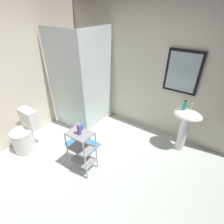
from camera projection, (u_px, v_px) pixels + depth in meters
The scene contains 11 objects.
ground_plane at pixel (92, 185), 2.57m from camera, with size 4.20×4.20×0.02m, color silver.
wall_back at pixel (151, 70), 3.18m from camera, with size 4.20×0.14×2.50m.
shower_stall at pixel (84, 103), 3.72m from camera, with size 0.92×0.92×2.00m.
pedestal_sink at pixel (186, 123), 2.90m from camera, with size 0.46×0.37×0.81m.
sink_faucet at pixel (191, 106), 2.84m from camera, with size 0.03×0.03×0.10m, color silver.
toilet at pixel (25, 135), 3.05m from camera, with size 0.37×0.49×0.76m.
storage_cart at pixel (82, 148), 2.59m from camera, with size 0.38×0.28×0.74m.
hand_soap_bottle at pixel (185, 105), 2.81m from camera, with size 0.06×0.06×0.17m.
conditioner_bottle_purple at pixel (79, 129), 2.37m from camera, with size 0.06×0.06×0.19m.
rinse_cup at pixel (81, 127), 2.49m from camera, with size 0.07×0.07×0.09m, color #3870B2.
bath_mat at pixel (83, 144), 3.29m from camera, with size 0.60×0.40×0.02m, color teal.
Camera 1 is at (1.14, -1.13, 2.30)m, focal length 27.19 mm.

